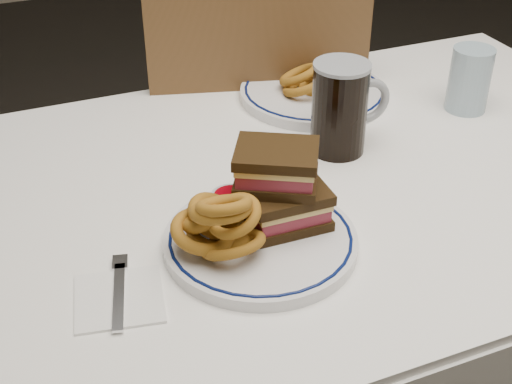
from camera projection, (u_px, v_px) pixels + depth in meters
name	position (u px, v px, depth m)	size (l,w,h in m)	color
dining_table	(333.00, 220.00, 1.26)	(1.27, 0.87, 0.75)	white
chair_far	(252.00, 149.00, 1.71)	(0.56, 0.56, 0.97)	#412D14
main_plate	(260.00, 241.00, 1.02)	(0.28, 0.28, 0.02)	silver
reuben_sandwich	(281.00, 187.00, 1.02)	(0.15, 0.14, 0.12)	black
onion_rings_main	(219.00, 222.00, 0.97)	(0.13, 0.14, 0.12)	brown
ketchup_ramekin	(231.00, 203.00, 1.05)	(0.06, 0.06, 0.04)	silver
beer_mug	(341.00, 107.00, 1.22)	(0.15, 0.10, 0.16)	black
water_glass	(470.00, 79.00, 1.36)	(0.08, 0.08, 0.12)	#90AABB
far_plate	(314.00, 93.00, 1.43)	(0.30, 0.30, 0.02)	silver
onion_rings_far	(307.00, 81.00, 1.41)	(0.13, 0.11, 0.08)	brown
napkin_fork	(119.00, 296.00, 0.93)	(0.13, 0.15, 0.01)	white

